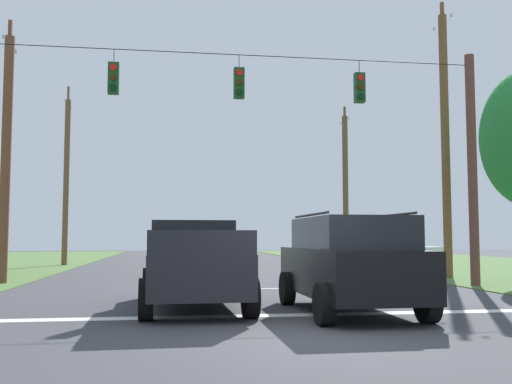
{
  "coord_description": "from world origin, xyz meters",
  "views": [
    {
      "loc": [
        -2.16,
        -8.88,
        1.58
      ],
      "look_at": [
        0.28,
        7.71,
        2.88
      ],
      "focal_mm": 40.66,
      "sensor_mm": 36.0,
      "label": 1
    }
  ],
  "objects_px": {
    "suv_black": "(349,262)",
    "utility_pole_far_left": "(66,179)",
    "overhead_signal_span": "(243,152)",
    "utility_pole_far_right": "(345,187)",
    "distant_car_crossing_white": "(402,251)",
    "utility_pole_mid_left": "(6,155)",
    "utility_pole_mid_right": "(445,141)",
    "pickup_truck": "(193,264)",
    "distant_car_oncoming": "(214,250)"
  },
  "relations": [
    {
      "from": "pickup_truck",
      "to": "distant_car_crossing_white",
      "type": "xyz_separation_m",
      "value": [
        12.44,
        18.18,
        -0.18
      ]
    },
    {
      "from": "pickup_truck",
      "to": "utility_pole_far_left",
      "type": "relative_size",
      "value": 0.54
    },
    {
      "from": "pickup_truck",
      "to": "utility_pole_far_left",
      "type": "bearing_deg",
      "value": 107.41
    },
    {
      "from": "pickup_truck",
      "to": "distant_car_crossing_white",
      "type": "height_order",
      "value": "pickup_truck"
    },
    {
      "from": "utility_pole_mid_right",
      "to": "utility_pole_mid_left",
      "type": "height_order",
      "value": "utility_pole_mid_right"
    },
    {
      "from": "utility_pole_far_right",
      "to": "suv_black",
      "type": "bearing_deg",
      "value": -107.04
    },
    {
      "from": "utility_pole_far_right",
      "to": "utility_pole_far_left",
      "type": "xyz_separation_m",
      "value": [
        -16.05,
        0.16,
        0.28
      ]
    },
    {
      "from": "utility_pole_far_right",
      "to": "utility_pole_far_left",
      "type": "height_order",
      "value": "utility_pole_far_left"
    },
    {
      "from": "utility_pole_mid_left",
      "to": "pickup_truck",
      "type": "bearing_deg",
      "value": -50.68
    },
    {
      "from": "overhead_signal_span",
      "to": "utility_pole_far_right",
      "type": "bearing_deg",
      "value": 62.77
    },
    {
      "from": "utility_pole_far_left",
      "to": "distant_car_oncoming",
      "type": "bearing_deg",
      "value": 9.26
    },
    {
      "from": "utility_pole_mid_right",
      "to": "utility_pole_far_left",
      "type": "bearing_deg",
      "value": 143.01
    },
    {
      "from": "suv_black",
      "to": "utility_pole_far_left",
      "type": "bearing_deg",
      "value": 113.78
    },
    {
      "from": "distant_car_oncoming",
      "to": "overhead_signal_span",
      "type": "bearing_deg",
      "value": -91.34
    },
    {
      "from": "overhead_signal_span",
      "to": "utility_pole_far_right",
      "type": "relative_size",
      "value": 1.63
    },
    {
      "from": "distant_car_oncoming",
      "to": "utility_pole_far_right",
      "type": "height_order",
      "value": "utility_pole_far_right"
    },
    {
      "from": "utility_pole_mid_right",
      "to": "utility_pole_mid_left",
      "type": "distance_m",
      "value": 16.17
    },
    {
      "from": "distant_car_crossing_white",
      "to": "utility_pole_mid_left",
      "type": "bearing_deg",
      "value": -149.96
    },
    {
      "from": "pickup_truck",
      "to": "utility_pole_mid_left",
      "type": "height_order",
      "value": "utility_pole_mid_left"
    },
    {
      "from": "distant_car_oncoming",
      "to": "utility_pole_far_right",
      "type": "distance_m",
      "value": 8.7
    },
    {
      "from": "utility_pole_mid_left",
      "to": "utility_pole_far_right",
      "type": "bearing_deg",
      "value": 38.24
    },
    {
      "from": "distant_car_crossing_white",
      "to": "utility_pole_mid_right",
      "type": "distance_m",
      "value": 11.57
    },
    {
      "from": "overhead_signal_span",
      "to": "suv_black",
      "type": "xyz_separation_m",
      "value": [
        1.55,
        -5.63,
        -3.09
      ]
    },
    {
      "from": "distant_car_oncoming",
      "to": "utility_pole_far_left",
      "type": "height_order",
      "value": "utility_pole_far_left"
    },
    {
      "from": "utility_pole_mid_right",
      "to": "utility_pole_far_left",
      "type": "height_order",
      "value": "utility_pole_mid_right"
    },
    {
      "from": "utility_pole_mid_right",
      "to": "utility_pole_far_left",
      "type": "distance_m",
      "value": 20.46
    },
    {
      "from": "suv_black",
      "to": "distant_car_oncoming",
      "type": "bearing_deg",
      "value": 92.88
    },
    {
      "from": "distant_car_crossing_white",
      "to": "utility_pole_mid_left",
      "type": "xyz_separation_m",
      "value": [
        -18.54,
        -10.73,
        3.59
      ]
    },
    {
      "from": "distant_car_oncoming",
      "to": "pickup_truck",
      "type": "bearing_deg",
      "value": -95.42
    },
    {
      "from": "pickup_truck",
      "to": "distant_car_crossing_white",
      "type": "distance_m",
      "value": 22.03
    },
    {
      "from": "utility_pole_mid_right",
      "to": "utility_pole_far_right",
      "type": "relative_size",
      "value": 1.16
    },
    {
      "from": "overhead_signal_span",
      "to": "utility_pole_mid_right",
      "type": "bearing_deg",
      "value": 23.26
    },
    {
      "from": "utility_pole_far_left",
      "to": "suv_black",
      "type": "bearing_deg",
      "value": -66.22
    },
    {
      "from": "pickup_truck",
      "to": "suv_black",
      "type": "distance_m",
      "value": 3.5
    },
    {
      "from": "utility_pole_mid_left",
      "to": "utility_pole_far_left",
      "type": "xyz_separation_m",
      "value": [
        -0.2,
        12.65,
        0.42
      ]
    },
    {
      "from": "overhead_signal_span",
      "to": "utility_pole_mid_right",
      "type": "distance_m",
      "value": 9.21
    },
    {
      "from": "overhead_signal_span",
      "to": "pickup_truck",
      "type": "height_order",
      "value": "overhead_signal_span"
    },
    {
      "from": "pickup_truck",
      "to": "suv_black",
      "type": "xyz_separation_m",
      "value": [
        3.19,
        -1.44,
        0.09
      ]
    },
    {
      "from": "overhead_signal_span",
      "to": "suv_black",
      "type": "relative_size",
      "value": 3.17
    },
    {
      "from": "distant_car_oncoming",
      "to": "utility_pole_mid_left",
      "type": "distance_m",
      "value": 16.6
    },
    {
      "from": "pickup_truck",
      "to": "suv_black",
      "type": "height_order",
      "value": "suv_black"
    },
    {
      "from": "pickup_truck",
      "to": "utility_pole_mid_left",
      "type": "bearing_deg",
      "value": 129.32
    },
    {
      "from": "suv_black",
      "to": "utility_pole_far_left",
      "type": "height_order",
      "value": "utility_pole_far_left"
    },
    {
      "from": "overhead_signal_span",
      "to": "suv_black",
      "type": "distance_m",
      "value": 6.61
    },
    {
      "from": "distant_car_crossing_white",
      "to": "utility_pole_mid_right",
      "type": "height_order",
      "value": "utility_pole_mid_right"
    },
    {
      "from": "utility_pole_mid_left",
      "to": "distant_car_oncoming",
      "type": "bearing_deg",
      "value": 59.84
    },
    {
      "from": "overhead_signal_span",
      "to": "distant_car_crossing_white",
      "type": "distance_m",
      "value": 17.99
    },
    {
      "from": "utility_pole_far_right",
      "to": "utility_pole_mid_left",
      "type": "distance_m",
      "value": 20.19
    },
    {
      "from": "distant_car_crossing_white",
      "to": "utility_pole_mid_left",
      "type": "distance_m",
      "value": 21.72
    },
    {
      "from": "utility_pole_mid_right",
      "to": "utility_pole_far_left",
      "type": "relative_size",
      "value": 1.08
    }
  ]
}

